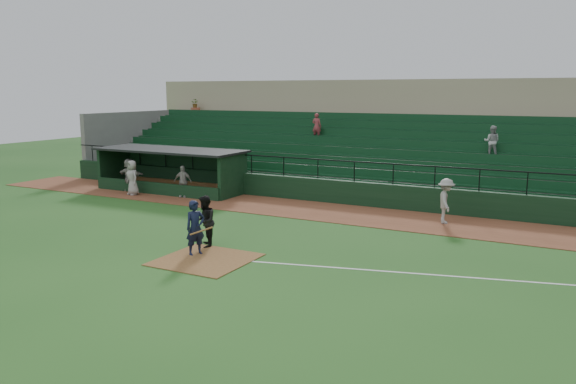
% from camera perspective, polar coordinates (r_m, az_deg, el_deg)
% --- Properties ---
extents(ground, '(90.00, 90.00, 0.00)m').
position_cam_1_polar(ground, '(20.36, -6.61, -6.07)').
color(ground, '#21501A').
rests_on(ground, ground).
extents(warning_track, '(40.00, 4.00, 0.03)m').
position_cam_1_polar(warning_track, '(27.13, 2.96, -1.90)').
color(warning_track, brown).
rests_on(warning_track, ground).
extents(home_plate_dirt, '(3.00, 3.00, 0.03)m').
position_cam_1_polar(home_plate_dirt, '(19.58, -8.27, -6.73)').
color(home_plate_dirt, brown).
rests_on(home_plate_dirt, ground).
extents(foul_line, '(17.49, 4.44, 0.01)m').
position_cam_1_polar(foul_line, '(18.46, 16.87, -8.16)').
color(foul_line, white).
rests_on(foul_line, ground).
extents(stadium_structure, '(38.00, 13.08, 6.40)m').
position_cam_1_polar(stadium_structure, '(34.56, 8.92, 4.43)').
color(stadium_structure, black).
rests_on(stadium_structure, ground).
extents(dugout, '(8.90, 3.20, 2.42)m').
position_cam_1_polar(dugout, '(33.35, -11.24, 2.48)').
color(dugout, black).
rests_on(dugout, ground).
extents(batter_at_plate, '(1.17, 0.84, 1.94)m').
position_cam_1_polar(batter_at_plate, '(19.99, -9.29, -3.58)').
color(batter_at_plate, black).
rests_on(batter_at_plate, ground).
extents(umpire, '(1.12, 1.17, 1.91)m').
position_cam_1_polar(umpire, '(20.96, -8.36, -2.95)').
color(umpire, black).
rests_on(umpire, ground).
extents(runner, '(1.07, 1.42, 1.95)m').
position_cam_1_polar(runner, '(25.25, 15.58, -0.88)').
color(runner, '#9C9792').
rests_on(runner, warning_track).
extents(dugout_player_a, '(1.07, 0.64, 1.71)m').
position_cam_1_polar(dugout_player_a, '(30.86, -10.53, 1.06)').
color(dugout_player_a, '#A39E98').
rests_on(dugout_player_a, warning_track).
extents(dugout_player_b, '(1.08, 0.89, 1.90)m').
position_cam_1_polar(dugout_player_b, '(32.18, -15.37, 1.40)').
color(dugout_player_b, '#A5A09A').
rests_on(dugout_player_b, warning_track).
extents(dugout_player_c, '(1.74, 0.59, 1.87)m').
position_cam_1_polar(dugout_player_c, '(33.39, -15.67, 1.66)').
color(dugout_player_c, gray).
rests_on(dugout_player_c, warning_track).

